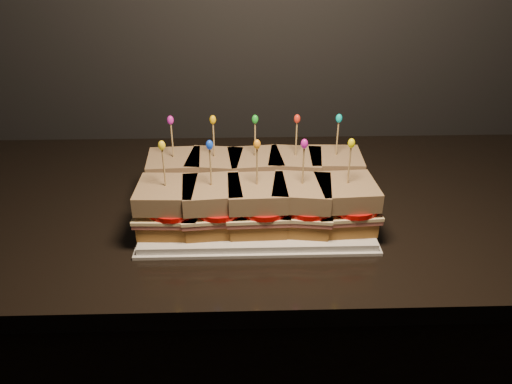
{
  "coord_description": "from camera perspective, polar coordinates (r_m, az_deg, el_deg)",
  "views": [
    {
      "loc": [
        0.46,
        0.79,
        1.37
      ],
      "look_at": [
        0.48,
        1.6,
        0.92
      ],
      "focal_mm": 35.0,
      "sensor_mm": 36.0,
      "label": 1
    }
  ],
  "objects": [
    {
      "name": "sandwich_7_ham",
      "position": [
        0.88,
        0.11,
        -2.16
      ],
      "size": [
        0.11,
        0.11,
        0.01
      ],
      "primitive_type": "cube",
      "rotation": [
        0.0,
        0.0,
        0.03
      ],
      "color": "#CB6055",
      "rests_on": "sandwich_7_bread_bot"
    },
    {
      "name": "sandwich_8_ham",
      "position": [
        0.89,
        5.16,
        -2.08
      ],
      "size": [
        0.12,
        0.12,
        0.01
      ],
      "primitive_type": "cube",
      "rotation": [
        0.0,
        0.0,
        -0.13
      ],
      "color": "#CB6055",
      "rests_on": "sandwich_8_bread_bot"
    },
    {
      "name": "sandwich_2_bread_bot",
      "position": [
        1.0,
        -0.1,
        0.45
      ],
      "size": [
        0.11,
        0.11,
        0.03
      ],
      "primitive_type": "cube",
      "rotation": [
        0.0,
        0.0,
        0.1
      ],
      "color": "brown",
      "rests_on": "platter"
    },
    {
      "name": "sandwich_0_tomato",
      "position": [
        0.98,
        -8.57,
        1.81
      ],
      "size": [
        0.1,
        0.1,
        0.01
      ],
      "primitive_type": "cylinder",
      "color": "red",
      "rests_on": "sandwich_0_cheese"
    },
    {
      "name": "sandwich_1_ham",
      "position": [
        0.99,
        -4.65,
        1.28
      ],
      "size": [
        0.12,
        0.12,
        0.01
      ],
      "primitive_type": "cube",
      "rotation": [
        0.0,
        0.0,
        -0.13
      ],
      "color": "#CB6055",
      "rests_on": "sandwich_1_bread_bot"
    },
    {
      "name": "sandwich_6_bread_top",
      "position": [
        0.87,
        -5.06,
        -0.19
      ],
      "size": [
        0.11,
        0.11,
        0.03
      ],
      "primitive_type": "cube",
      "rotation": [
        0.0,
        0.0,
        0.09
      ],
      "color": "#4E220C",
      "rests_on": "sandwich_6_tomato"
    },
    {
      "name": "sandwich_6_ham",
      "position": [
        0.89,
        -4.96,
        -2.23
      ],
      "size": [
        0.12,
        0.11,
        0.01
      ],
      "primitive_type": "cube",
      "rotation": [
        0.0,
        0.0,
        0.09
      ],
      "color": "#CB6055",
      "rests_on": "sandwich_6_bread_bot"
    },
    {
      "name": "sandwich_7_pick",
      "position": [
        0.85,
        0.12,
        2.67
      ],
      "size": [
        0.0,
        0.0,
        0.09
      ],
      "primitive_type": "cylinder",
      "color": "tan",
      "rests_on": "sandwich_7_bread_top"
    },
    {
      "name": "sandwich_7_cheese",
      "position": [
        0.88,
        0.11,
        -1.77
      ],
      "size": [
        0.11,
        0.11,
        0.01
      ],
      "primitive_type": "cube",
      "rotation": [
        0.0,
        0.0,
        0.03
      ],
      "color": "#FFE7A8",
      "rests_on": "sandwich_7_ham"
    },
    {
      "name": "sandwich_2_cheese",
      "position": [
        0.98,
        -0.1,
        1.71
      ],
      "size": [
        0.12,
        0.12,
        0.01
      ],
      "primitive_type": "cube",
      "rotation": [
        0.0,
        0.0,
        0.1
      ],
      "color": "#FFE7A8",
      "rests_on": "sandwich_2_ham"
    },
    {
      "name": "sandwich_9_pick",
      "position": [
        0.86,
        10.58,
        2.76
      ],
      "size": [
        0.0,
        0.0,
        0.09
      ],
      "primitive_type": "cylinder",
      "color": "tan",
      "rests_on": "sandwich_9_bread_top"
    },
    {
      "name": "sandwich_5_cheese",
      "position": [
        0.89,
        -10.02,
        -1.9
      ],
      "size": [
        0.11,
        0.11,
        0.01
      ],
      "primitive_type": "cube",
      "rotation": [
        0.0,
        0.0,
        -0.04
      ],
      "color": "#FFE7A8",
      "rests_on": "sandwich_5_ham"
    },
    {
      "name": "sandwich_5_frill",
      "position": [
        0.84,
        -10.72,
        5.25
      ],
      "size": [
        0.01,
        0.01,
        0.02
      ],
      "primitive_type": "ellipsoid",
      "color": "yellow",
      "rests_on": "sandwich_5_pick"
    },
    {
      "name": "sandwich_8_pick",
      "position": [
        0.85,
        5.41,
        2.73
      ],
      "size": [
        0.0,
        0.0,
        0.09
      ],
      "primitive_type": "cylinder",
      "color": "tan",
      "rests_on": "sandwich_8_bread_top"
    },
    {
      "name": "sandwich_5_bread_top",
      "position": [
        0.88,
        -10.18,
        -0.27
      ],
      "size": [
        0.1,
        0.1,
        0.03
      ],
      "primitive_type": "cube",
      "rotation": [
        0.0,
        0.0,
        -0.04
      ],
      "color": "#4E220C",
      "rests_on": "sandwich_5_tomato"
    },
    {
      "name": "sandwich_2_ham",
      "position": [
        0.99,
        -0.1,
        1.35
      ],
      "size": [
        0.12,
        0.11,
        0.01
      ],
      "primitive_type": "cube",
      "rotation": [
        0.0,
        0.0,
        0.1
      ],
      "color": "#CB6055",
      "rests_on": "sandwich_2_bread_bot"
    },
    {
      "name": "sandwich_3_cheese",
      "position": [
        0.99,
        4.44,
        1.77
      ],
      "size": [
        0.12,
        0.12,
        0.01
      ],
      "primitive_type": "cube",
      "rotation": [
        0.0,
        0.0,
        -0.13
      ],
      "color": "#FFE7A8",
      "rests_on": "sandwich_3_ham"
    },
    {
      "name": "sandwich_1_cheese",
      "position": [
        0.99,
        -4.66,
        1.64
      ],
      "size": [
        0.12,
        0.12,
        0.01
      ],
      "primitive_type": "cube",
      "rotation": [
        0.0,
        0.0,
        -0.13
      ],
      "color": "#FFE7A8",
      "rests_on": "sandwich_1_ham"
    },
    {
      "name": "sandwich_7_tomato",
      "position": [
        0.87,
        0.91,
        -1.54
      ],
      "size": [
        0.1,
        0.1,
        0.01
      ],
      "primitive_type": "cylinder",
      "color": "red",
      "rests_on": "sandwich_7_cheese"
    },
    {
      "name": "sandwich_6_frill",
      "position": [
        0.83,
        -5.34,
        5.38
      ],
      "size": [
        0.01,
        0.01,
        0.02
      ],
      "primitive_type": "ellipsoid",
      "color": "blue",
      "rests_on": "sandwich_6_pick"
    },
    {
      "name": "sandwich_8_bread_bot",
      "position": [
        0.9,
        5.12,
        -3.04
      ],
      "size": [
        0.11,
        0.11,
        0.03
      ],
      "primitive_type": "cube",
      "rotation": [
        0.0,
        0.0,
        -0.13
      ],
      "color": "brown",
      "rests_on": "platter"
    },
    {
      "name": "sandwich_9_tomato",
      "position": [
        0.89,
        11.02,
        -1.36
      ],
      "size": [
        0.1,
        0.1,
        0.01
      ],
      "primitive_type": "cylinder",
      "color": "red",
      "rests_on": "sandwich_9_cheese"
    },
    {
      "name": "sandwich_9_frill",
      "position": [
        0.85,
        10.85,
        5.5
      ],
      "size": [
        0.01,
        0.01,
        0.02
      ],
      "primitive_type": "ellipsoid",
      "color": "#E9D501",
      "rests_on": "sandwich_9_pick"
    },
    {
      "name": "sandwich_6_cheese",
      "position": [
        0.88,
        -4.98,
        -1.84
      ],
      "size": [
        0.12,
        0.12,
        0.01
      ],
      "primitive_type": "cube",
      "rotation": [
        0.0,
        0.0,
        0.09
      ],
      "color": "#FFE7A8",
      "rests_on": "sandwich_6_ham"
    },
    {
      "name": "sandwich_8_cheese",
      "position": [
        0.89,
        5.18,
        -1.69
      ],
      "size": [
        0.12,
        0.12,
        0.01
      ],
      "primitive_type": "cube",
      "rotation": [
        0.0,
        0.0,
        -0.13
      ],
      "color": "#FFE7A8",
      "rests_on": "sandwich_8_ham"
    },
    {
      "name": "sandwich_5_pick",
      "position": [
        0.86,
        -10.45,
        2.49
      ],
      "size": [
        0.0,
        0.0,
        0.09
      ],
      "primitive_type": "cylinder",
      "color": "tan",
      "rests_on": "sandwich_5_bread_top"
    },
    {
      "name": "sandwich_2_frill",
      "position": [
        0.94,
        -0.11,
        8.32
      ],
      "size": [
        0.01,
        0.01,
        0.02
      ],
      "primitive_type": "ellipsoid",
      "color": "green",
      "rests_on": "sandwich_2_pick"
    },
    {
      "name": "sandwich_2_tomato",
      "position": [
        0.98,
        0.61,
        1.95
      ],
      "size": [
        0.1,
        0.1,
        0.01
      ],
      "primitive_type": "cylinder",
      "color": "red",
      "rests_on": "sandwich_2_cheese"
    },
    {
      "name": "sandwich_1_tomato",
      "position": [
        0.98,
        -3.99,
        1.88
      ],
      "size": [
        0.1,
        0.1,
        0.01
      ],
      "primitive_type": "cylinder",
      "color": "red",
      "rests_on": "sandwich_1_cheese"
    },
    {
      "name": "sandwich_3_bread_bot",
      "position": [
        1.0,
        4.39,
        0.51
      ],
      "size": [
        0.11,
        0.11,
        0.03
      ],
      "primitive_type": "cube",
      "rotation": [
        0.0,
        0.0,
        -0.13
      ],
      "color": "brown",
      "rests_on": "platter"
    },
    {
      "name": "sandwich_7_bread_top",
      "position": [
        0.87,
        0.11,
        -0.12
      ],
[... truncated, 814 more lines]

